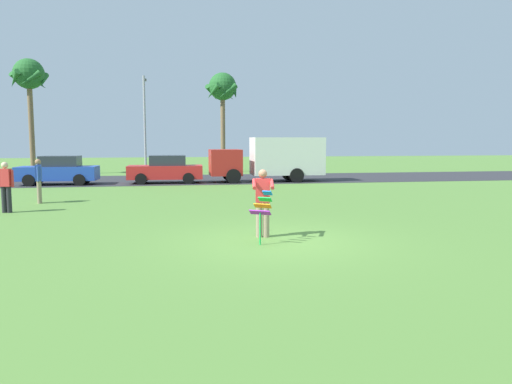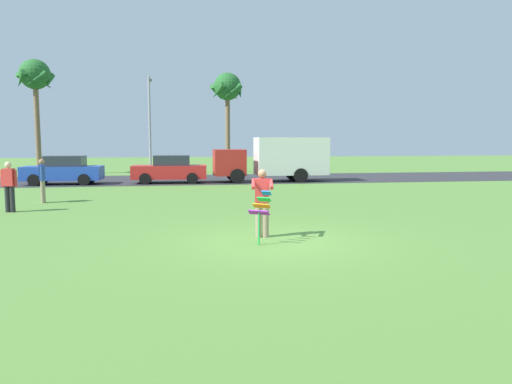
{
  "view_description": "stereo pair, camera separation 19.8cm",
  "coord_description": "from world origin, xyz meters",
  "px_view_note": "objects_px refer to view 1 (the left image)",
  "views": [
    {
      "loc": [
        -2.49,
        -11.36,
        2.46
      ],
      "look_at": [
        -0.27,
        1.56,
        1.05
      ],
      "focal_mm": 33.93,
      "sensor_mm": 36.0,
      "label": 1
    },
    {
      "loc": [
        -2.3,
        -11.39,
        2.46
      ],
      "look_at": [
        -0.27,
        1.56,
        1.05
      ],
      "focal_mm": 33.93,
      "sensor_mm": 36.0,
      "label": 2
    }
  ],
  "objects_px": {
    "palm_tree_left_near": "(29,79)",
    "parked_car_blue": "(59,171)",
    "parked_car_red": "(166,170)",
    "person_kite_flyer": "(263,200)",
    "palm_tree_right_near": "(223,90)",
    "kite_held": "(263,208)",
    "parked_truck_red_cab": "(273,158)",
    "person_walker_far": "(6,185)",
    "streetlight_pole": "(145,119)",
    "person_walker_near": "(39,179)"
  },
  "relations": [
    {
      "from": "streetlight_pole",
      "to": "person_walker_near",
      "type": "bearing_deg",
      "value": -101.6
    },
    {
      "from": "person_kite_flyer",
      "to": "palm_tree_left_near",
      "type": "xyz_separation_m",
      "value": [
        -11.99,
        24.56,
        5.77
      ]
    },
    {
      "from": "person_kite_flyer",
      "to": "palm_tree_right_near",
      "type": "height_order",
      "value": "palm_tree_right_near"
    },
    {
      "from": "parked_car_blue",
      "to": "person_walker_near",
      "type": "height_order",
      "value": "person_walker_near"
    },
    {
      "from": "person_kite_flyer",
      "to": "parked_car_blue",
      "type": "xyz_separation_m",
      "value": [
        -8.46,
        16.24,
        -0.18
      ]
    },
    {
      "from": "parked_truck_red_cab",
      "to": "person_walker_far",
      "type": "height_order",
      "value": "parked_truck_red_cab"
    },
    {
      "from": "kite_held",
      "to": "palm_tree_right_near",
      "type": "height_order",
      "value": "palm_tree_right_near"
    },
    {
      "from": "streetlight_pole",
      "to": "person_kite_flyer",
      "type": "bearing_deg",
      "value": -80.15
    },
    {
      "from": "person_kite_flyer",
      "to": "person_walker_far",
      "type": "relative_size",
      "value": 1.0
    },
    {
      "from": "parked_truck_red_cab",
      "to": "palm_tree_right_near",
      "type": "xyz_separation_m",
      "value": [
        -2.03,
        9.41,
        4.85
      ]
    },
    {
      "from": "parked_car_blue",
      "to": "person_kite_flyer",
      "type": "bearing_deg",
      "value": -62.48
    },
    {
      "from": "parked_truck_red_cab",
      "to": "parked_car_blue",
      "type": "bearing_deg",
      "value": -180.0
    },
    {
      "from": "parked_car_red",
      "to": "palm_tree_left_near",
      "type": "bearing_deg",
      "value": 138.4
    },
    {
      "from": "palm_tree_right_near",
      "to": "streetlight_pole",
      "type": "bearing_deg",
      "value": -163.01
    },
    {
      "from": "kite_held",
      "to": "person_walker_near",
      "type": "bearing_deg",
      "value": 129.49
    },
    {
      "from": "streetlight_pole",
      "to": "person_walker_near",
      "type": "relative_size",
      "value": 4.05
    },
    {
      "from": "person_kite_flyer",
      "to": "streetlight_pole",
      "type": "relative_size",
      "value": 0.25
    },
    {
      "from": "palm_tree_left_near",
      "to": "parked_car_blue",
      "type": "bearing_deg",
      "value": -67.0
    },
    {
      "from": "person_kite_flyer",
      "to": "parked_car_blue",
      "type": "height_order",
      "value": "person_kite_flyer"
    },
    {
      "from": "person_walker_near",
      "to": "parked_car_blue",
      "type": "bearing_deg",
      "value": 97.41
    },
    {
      "from": "parked_truck_red_cab",
      "to": "person_walker_near",
      "type": "xyz_separation_m",
      "value": [
        -11.07,
        -8.19,
        -0.48
      ]
    },
    {
      "from": "parked_car_red",
      "to": "parked_truck_red_cab",
      "type": "distance_m",
      "value": 6.32
    },
    {
      "from": "palm_tree_left_near",
      "to": "palm_tree_right_near",
      "type": "xyz_separation_m",
      "value": [
        13.63,
        1.09,
        -0.46
      ]
    },
    {
      "from": "parked_truck_red_cab",
      "to": "palm_tree_left_near",
      "type": "bearing_deg",
      "value": 152.03
    },
    {
      "from": "parked_car_blue",
      "to": "palm_tree_right_near",
      "type": "bearing_deg",
      "value": 42.97
    },
    {
      "from": "palm_tree_right_near",
      "to": "kite_held",
      "type": "bearing_deg",
      "value": -93.87
    },
    {
      "from": "streetlight_pole",
      "to": "kite_held",
      "type": "bearing_deg",
      "value": -80.77
    },
    {
      "from": "parked_car_red",
      "to": "person_walker_far",
      "type": "bearing_deg",
      "value": -116.03
    },
    {
      "from": "kite_held",
      "to": "palm_tree_right_near",
      "type": "relative_size",
      "value": 0.16
    },
    {
      "from": "person_walker_near",
      "to": "person_kite_flyer",
      "type": "bearing_deg",
      "value": -47.44
    },
    {
      "from": "palm_tree_right_near",
      "to": "palm_tree_left_near",
      "type": "bearing_deg",
      "value": -175.41
    },
    {
      "from": "kite_held",
      "to": "parked_car_red",
      "type": "bearing_deg",
      "value": 98.3
    },
    {
      "from": "parked_car_blue",
      "to": "streetlight_pole",
      "type": "distance_m",
      "value": 9.35
    },
    {
      "from": "person_kite_flyer",
      "to": "person_walker_far",
      "type": "xyz_separation_m",
      "value": [
        -7.82,
        5.59,
        -0.02
      ]
    },
    {
      "from": "palm_tree_left_near",
      "to": "palm_tree_right_near",
      "type": "relative_size",
      "value": 1.07
    },
    {
      "from": "parked_car_red",
      "to": "parked_car_blue",
      "type": "bearing_deg",
      "value": -180.0
    },
    {
      "from": "parked_car_red",
      "to": "person_walker_far",
      "type": "relative_size",
      "value": 2.46
    },
    {
      "from": "parked_car_red",
      "to": "streetlight_pole",
      "type": "bearing_deg",
      "value": 101.29
    },
    {
      "from": "kite_held",
      "to": "parked_truck_red_cab",
      "type": "bearing_deg",
      "value": 77.34
    },
    {
      "from": "parked_truck_red_cab",
      "to": "streetlight_pole",
      "type": "relative_size",
      "value": 0.96
    },
    {
      "from": "parked_car_blue",
      "to": "parked_truck_red_cab",
      "type": "bearing_deg",
      "value": 0.0
    },
    {
      "from": "person_walker_near",
      "to": "person_walker_far",
      "type": "relative_size",
      "value": 1.0
    },
    {
      "from": "parked_car_red",
      "to": "palm_tree_right_near",
      "type": "height_order",
      "value": "palm_tree_right_near"
    },
    {
      "from": "person_kite_flyer",
      "to": "palm_tree_right_near",
      "type": "relative_size",
      "value": 0.23
    },
    {
      "from": "person_walker_near",
      "to": "person_walker_far",
      "type": "xyz_separation_m",
      "value": [
        -0.42,
        -2.46,
        0.0
      ]
    },
    {
      "from": "person_kite_flyer",
      "to": "streetlight_pole",
      "type": "xyz_separation_m",
      "value": [
        -4.15,
        23.88,
        3.05
      ]
    },
    {
      "from": "person_kite_flyer",
      "to": "person_walker_near",
      "type": "bearing_deg",
      "value": 132.56
    },
    {
      "from": "kite_held",
      "to": "palm_tree_right_near",
      "type": "bearing_deg",
      "value": 86.13
    },
    {
      "from": "palm_tree_left_near",
      "to": "person_walker_near",
      "type": "relative_size",
      "value": 4.68
    },
    {
      "from": "palm_tree_left_near",
      "to": "parked_truck_red_cab",
      "type": "bearing_deg",
      "value": -27.97
    }
  ]
}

